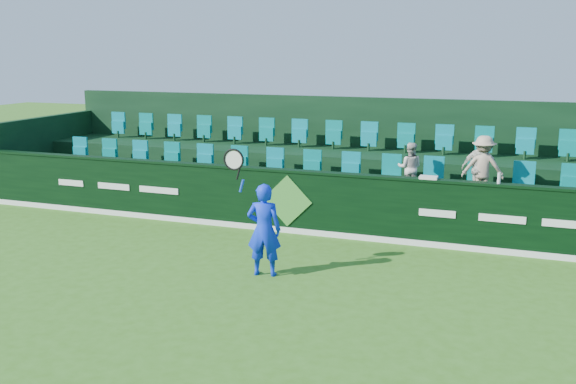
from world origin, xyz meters
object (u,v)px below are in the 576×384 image
at_px(tennis_player, 264,229).
at_px(towel, 428,177).
at_px(spectator_left, 410,168).
at_px(drinks_bottle, 499,178).
at_px(spectator_middle, 480,168).
at_px(spectator_right, 483,167).

height_order(tennis_player, towel, tennis_player).
height_order(spectator_left, drinks_bottle, spectator_left).
bearing_deg(spectator_middle, tennis_player, 47.37).
bearing_deg(tennis_player, towel, 48.40).
relative_size(spectator_right, drinks_bottle, 6.33).
xyz_separation_m(tennis_player, towel, (2.38, 2.68, 0.55)).
relative_size(spectator_right, towel, 3.77).
distance_m(tennis_player, drinks_bottle, 4.60).
bearing_deg(towel, spectator_left, 116.01).
xyz_separation_m(tennis_player, spectator_right, (3.33, 3.80, 0.62)).
distance_m(spectator_middle, towel, 1.43).
distance_m(tennis_player, spectator_middle, 5.06).
distance_m(tennis_player, spectator_right, 5.10).
bearing_deg(spectator_middle, towel, 49.51).
xyz_separation_m(spectator_middle, drinks_bottle, (0.41, -1.12, 0.03)).
distance_m(spectator_left, spectator_middle, 1.44).
xyz_separation_m(tennis_player, spectator_left, (1.84, 3.80, 0.52)).
bearing_deg(drinks_bottle, spectator_right, 107.60).
xyz_separation_m(spectator_right, drinks_bottle, (0.36, -1.12, 0.00)).
distance_m(spectator_right, towel, 1.47).
height_order(towel, drinks_bottle, drinks_bottle).
relative_size(spectator_middle, towel, 3.63).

